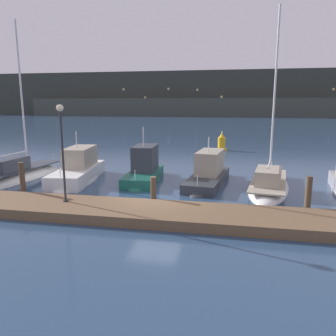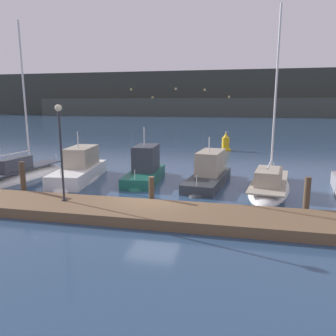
# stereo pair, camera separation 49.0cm
# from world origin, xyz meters

# --- Properties ---
(ground_plane) EXTENTS (400.00, 400.00, 0.00)m
(ground_plane) POSITION_xyz_m (0.00, 0.00, 0.00)
(ground_plane) COLOR navy
(dock) EXTENTS (37.16, 2.80, 0.45)m
(dock) POSITION_xyz_m (0.00, -1.88, 0.23)
(dock) COLOR brown
(dock) RESTS_ON ground
(mooring_pile_1) EXTENTS (0.28, 0.28, 1.96)m
(mooring_pile_1) POSITION_xyz_m (-7.14, -0.23, 0.98)
(mooring_pile_1) COLOR #4C3D2D
(mooring_pile_1) RESTS_ON ground
(mooring_pile_2) EXTENTS (0.28, 0.28, 1.49)m
(mooring_pile_2) POSITION_xyz_m (0.00, -0.23, 0.75)
(mooring_pile_2) COLOR #4C3D2D
(mooring_pile_2) RESTS_ON ground
(mooring_pile_3) EXTENTS (0.28, 0.28, 1.82)m
(mooring_pile_3) POSITION_xyz_m (7.14, -0.23, 0.91)
(mooring_pile_3) COLOR #4C3D2D
(mooring_pile_3) RESTS_ON ground
(sailboat_berth_2) EXTENTS (2.41, 7.91, 10.84)m
(sailboat_berth_2) POSITION_xyz_m (-10.08, 3.76, 0.19)
(sailboat_berth_2) COLOR white
(sailboat_berth_2) RESTS_ON ground
(motorboat_berth_3) EXTENTS (3.12, 7.06, 3.70)m
(motorboat_berth_3) POSITION_xyz_m (-6.20, 4.29, 0.43)
(motorboat_berth_3) COLOR white
(motorboat_berth_3) RESTS_ON ground
(motorboat_berth_4) EXTENTS (2.38, 5.86, 3.98)m
(motorboat_berth_4) POSITION_xyz_m (-1.91, 5.06, 0.45)
(motorboat_berth_4) COLOR #195647
(motorboat_berth_4) RESTS_ON ground
(motorboat_berth_5) EXTENTS (2.87, 6.89, 3.46)m
(motorboat_berth_5) POSITION_xyz_m (2.29, 4.98, 0.37)
(motorboat_berth_5) COLOR #2D3338
(motorboat_berth_5) RESTS_ON ground
(sailboat_berth_6) EXTENTS (3.46, 8.26, 11.03)m
(sailboat_berth_6) POSITION_xyz_m (5.95, 4.52, 0.17)
(sailboat_berth_6) COLOR white
(sailboat_berth_6) RESTS_ON ground
(channel_buoy) EXTENTS (1.21, 1.21, 2.04)m
(channel_buoy) POSITION_xyz_m (2.64, 20.21, 0.77)
(channel_buoy) COLOR gold
(channel_buoy) RESTS_ON ground
(dock_lamppost) EXTENTS (0.32, 0.32, 4.51)m
(dock_lamppost) POSITION_xyz_m (-3.93, -1.65, 3.43)
(dock_lamppost) COLOR #2D2D33
(dock_lamppost) RESTS_ON dock
(hillside_backdrop) EXTENTS (240.00, 23.00, 17.32)m
(hillside_backdrop) POSITION_xyz_m (-0.50, 120.50, 7.98)
(hillside_backdrop) COLOR #333833
(hillside_backdrop) RESTS_ON ground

